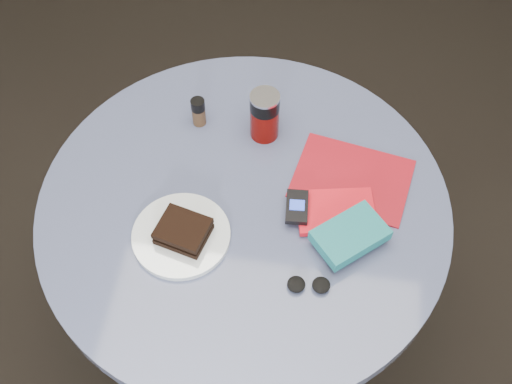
# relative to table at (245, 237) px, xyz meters

# --- Properties ---
(ground) EXTENTS (4.00, 4.00, 0.00)m
(ground) POSITION_rel_table_xyz_m (0.00, 0.00, -0.59)
(ground) COLOR black
(ground) RESTS_ON ground
(table) EXTENTS (1.00, 1.00, 0.75)m
(table) POSITION_rel_table_xyz_m (0.00, 0.00, 0.00)
(table) COLOR black
(table) RESTS_ON ground
(plate) EXTENTS (0.29, 0.29, 0.01)m
(plate) POSITION_rel_table_xyz_m (-0.13, -0.12, 0.17)
(plate) COLOR silver
(plate) RESTS_ON table
(sandwich) EXTENTS (0.13, 0.12, 0.04)m
(sandwich) POSITION_rel_table_xyz_m (-0.12, -0.12, 0.20)
(sandwich) COLOR black
(sandwich) RESTS_ON plate
(soda_can) EXTENTS (0.08, 0.08, 0.14)m
(soda_can) POSITION_rel_table_xyz_m (0.02, 0.22, 0.23)
(soda_can) COLOR #610904
(soda_can) RESTS_ON table
(pepper_grinder) EXTENTS (0.05, 0.05, 0.08)m
(pepper_grinder) POSITION_rel_table_xyz_m (-0.15, 0.23, 0.21)
(pepper_grinder) COLOR #442F1D
(pepper_grinder) RESTS_ON table
(magazine) EXTENTS (0.31, 0.26, 0.00)m
(magazine) POSITION_rel_table_xyz_m (0.25, 0.11, 0.17)
(magazine) COLOR maroon
(magazine) RESTS_ON table
(red_book) EXTENTS (0.20, 0.15, 0.02)m
(red_book) POSITION_rel_table_xyz_m (0.22, -0.00, 0.18)
(red_book) COLOR red
(red_book) RESTS_ON magazine
(novel) EXTENTS (0.19, 0.18, 0.03)m
(novel) POSITION_rel_table_xyz_m (0.26, -0.08, 0.20)
(novel) COLOR #17666E
(novel) RESTS_ON red_book
(mp3_player) EXTENTS (0.06, 0.09, 0.02)m
(mp3_player) POSITION_rel_table_xyz_m (0.13, -0.01, 0.19)
(mp3_player) COLOR black
(mp3_player) RESTS_ON red_book
(headphones) EXTENTS (0.10, 0.05, 0.02)m
(headphones) POSITION_rel_table_xyz_m (0.18, -0.20, 0.17)
(headphones) COLOR black
(headphones) RESTS_ON table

